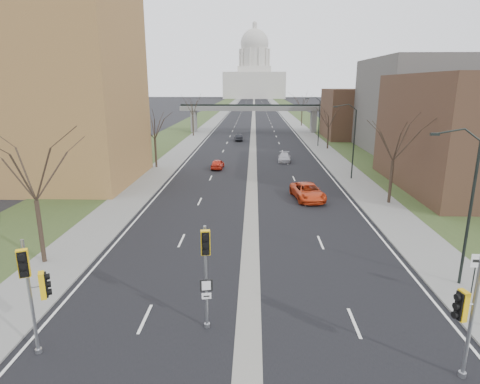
# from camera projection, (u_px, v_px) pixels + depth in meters

# --- Properties ---
(ground) EXTENTS (700.00, 700.00, 0.00)m
(ground) POSITION_uv_depth(u_px,v_px,m) (248.00, 348.00, 17.20)
(ground) COLOR black
(ground) RESTS_ON ground
(road_surface) EXTENTS (20.00, 600.00, 0.01)m
(road_surface) POSITION_uv_depth(u_px,v_px,m) (254.00, 112.00, 161.94)
(road_surface) COLOR black
(road_surface) RESTS_ON ground
(median_strip) EXTENTS (1.20, 600.00, 0.02)m
(median_strip) POSITION_uv_depth(u_px,v_px,m) (254.00, 112.00, 161.94)
(median_strip) COLOR gray
(median_strip) RESTS_ON ground
(sidewalk_right) EXTENTS (4.00, 600.00, 0.12)m
(sidewalk_right) POSITION_uv_depth(u_px,v_px,m) (283.00, 112.00, 161.53)
(sidewalk_right) COLOR gray
(sidewalk_right) RESTS_ON ground
(sidewalk_left) EXTENTS (4.00, 600.00, 0.12)m
(sidewalk_left) POSITION_uv_depth(u_px,v_px,m) (224.00, 112.00, 162.33)
(sidewalk_left) COLOR gray
(sidewalk_left) RESTS_ON ground
(grass_verge_right) EXTENTS (8.00, 600.00, 0.10)m
(grass_verge_right) POSITION_uv_depth(u_px,v_px,m) (298.00, 112.00, 161.33)
(grass_verge_right) COLOR #2D3C1C
(grass_verge_right) RESTS_ON ground
(grass_verge_left) EXTENTS (8.00, 600.00, 0.10)m
(grass_verge_left) POSITION_uv_depth(u_px,v_px,m) (209.00, 112.00, 162.54)
(grass_verge_left) COLOR #2D3C1C
(grass_verge_left) RESTS_ON ground
(apartment_building) EXTENTS (25.00, 16.00, 22.00)m
(apartment_building) POSITION_uv_depth(u_px,v_px,m) (17.00, 84.00, 44.16)
(apartment_building) COLOR olive
(apartment_building) RESTS_ON ground
(commercial_block_mid) EXTENTS (18.00, 22.00, 15.00)m
(commercial_block_mid) POSITION_uv_depth(u_px,v_px,m) (427.00, 106.00, 64.49)
(commercial_block_mid) COLOR #54504C
(commercial_block_mid) RESTS_ON ground
(commercial_block_far) EXTENTS (14.00, 14.00, 10.00)m
(commercial_block_far) POSITION_uv_depth(u_px,v_px,m) (360.00, 114.00, 82.71)
(commercial_block_far) COLOR #463120
(commercial_block_far) RESTS_ON ground
(pedestrian_bridge) EXTENTS (34.00, 3.00, 6.45)m
(pedestrian_bridge) POSITION_uv_depth(u_px,v_px,m) (253.00, 111.00, 93.14)
(pedestrian_bridge) COLOR slate
(pedestrian_bridge) RESTS_ON ground
(capitol) EXTENTS (48.00, 42.00, 55.75)m
(capitol) POSITION_uv_depth(u_px,v_px,m) (254.00, 74.00, 321.14)
(capitol) COLOR beige
(capitol) RESTS_ON ground
(streetlight_near) EXTENTS (2.61, 0.20, 8.70)m
(streetlight_near) POSITION_uv_depth(u_px,v_px,m) (462.00, 164.00, 20.82)
(streetlight_near) COLOR black
(streetlight_near) RESTS_ON sidewalk_right
(streetlight_mid) EXTENTS (2.61, 0.20, 8.70)m
(streetlight_mid) POSITION_uv_depth(u_px,v_px,m) (348.00, 120.00, 45.90)
(streetlight_mid) COLOR black
(streetlight_mid) RESTS_ON sidewalk_right
(streetlight_far) EXTENTS (2.61, 0.20, 8.70)m
(streetlight_far) POSITION_uv_depth(u_px,v_px,m) (315.00, 107.00, 70.99)
(streetlight_far) COLOR black
(streetlight_far) RESTS_ON sidewalk_right
(tree_left_a) EXTENTS (7.20, 7.20, 9.40)m
(tree_left_a) POSITION_uv_depth(u_px,v_px,m) (31.00, 160.00, 23.63)
(tree_left_a) COLOR #382B21
(tree_left_a) RESTS_ON sidewalk_left
(tree_left_b) EXTENTS (6.75, 6.75, 8.81)m
(tree_left_b) POSITION_uv_depth(u_px,v_px,m) (154.00, 121.00, 52.69)
(tree_left_b) COLOR #382B21
(tree_left_b) RESTS_ON sidewalk_left
(tree_left_c) EXTENTS (7.65, 7.65, 9.99)m
(tree_left_c) POSITION_uv_depth(u_px,v_px,m) (192.00, 103.00, 85.28)
(tree_left_c) COLOR #382B21
(tree_left_c) RESTS_ON sidewalk_left
(tree_right_a) EXTENTS (7.20, 7.20, 9.40)m
(tree_right_a) POSITION_uv_depth(u_px,v_px,m) (396.00, 133.00, 36.27)
(tree_right_a) COLOR #382B21
(tree_right_a) RESTS_ON sidewalk_right
(tree_right_b) EXTENTS (6.30, 6.30, 8.22)m
(tree_right_b) POSITION_uv_depth(u_px,v_px,m) (329.00, 115.00, 68.32)
(tree_right_b) COLOR #382B21
(tree_right_b) RESTS_ON sidewalk_right
(tree_right_c) EXTENTS (7.65, 7.65, 9.99)m
(tree_right_c) POSITION_uv_depth(u_px,v_px,m) (302.00, 99.00, 106.60)
(tree_right_c) COLOR #382B21
(tree_right_c) RESTS_ON sidewalk_right
(signal_pole_left) EXTENTS (0.85, 1.19, 5.11)m
(signal_pole_left) POSITION_uv_depth(u_px,v_px,m) (33.00, 282.00, 15.92)
(signal_pole_left) COLOR gray
(signal_pole_left) RESTS_ON ground
(signal_pole_median) EXTENTS (0.60, 0.83, 5.00)m
(signal_pole_median) POSITION_uv_depth(u_px,v_px,m) (206.00, 261.00, 17.50)
(signal_pole_median) COLOR gray
(signal_pole_median) RESTS_ON ground
(signal_pole_right) EXTENTS (1.13, 0.89, 5.30)m
(signal_pole_right) POSITION_uv_depth(u_px,v_px,m) (475.00, 300.00, 14.39)
(signal_pole_right) COLOR gray
(signal_pole_right) RESTS_ON ground
(speed_limit_sign) EXTENTS (0.56, 0.06, 2.61)m
(speed_limit_sign) POSITION_uv_depth(u_px,v_px,m) (475.00, 269.00, 20.25)
(speed_limit_sign) COLOR black
(speed_limit_sign) RESTS_ON sidewalk_right
(car_left_near) EXTENTS (1.69, 3.83, 1.28)m
(car_left_near) POSITION_uv_depth(u_px,v_px,m) (218.00, 164.00, 53.53)
(car_left_near) COLOR red
(car_left_near) RESTS_ON ground
(car_left_far) EXTENTS (1.88, 4.13, 1.31)m
(car_left_far) POSITION_uv_depth(u_px,v_px,m) (238.00, 137.00, 80.07)
(car_left_far) COLOR black
(car_left_far) RESTS_ON ground
(car_right_near) EXTENTS (3.33, 5.90, 1.56)m
(car_right_near) POSITION_uv_depth(u_px,v_px,m) (308.00, 192.00, 39.19)
(car_right_near) COLOR red
(car_right_near) RESTS_ON ground
(car_right_mid) EXTENTS (2.05, 4.38, 1.24)m
(car_right_mid) POSITION_uv_depth(u_px,v_px,m) (284.00, 157.00, 58.47)
(car_right_mid) COLOR #B3B2BA
(car_right_mid) RESTS_ON ground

